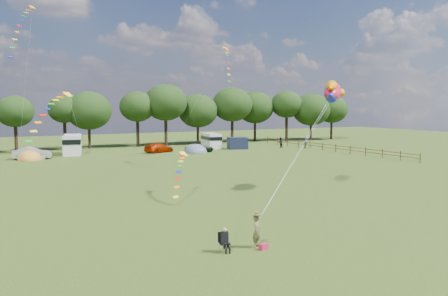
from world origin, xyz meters
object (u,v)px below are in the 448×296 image
kite_flyer (257,231)px  walker_b (305,143)px  car_b (32,153)px  tent_greyblue (195,153)px  car_c (159,148)px  fish_kite (332,92)px  walker_a (280,142)px  tent_orange (30,160)px  car_d (200,148)px  campervan_c (72,144)px  campervan_d (211,140)px  camp_chair (224,237)px

kite_flyer → walker_b: kite_flyer is taller
car_b → tent_greyblue: size_ratio=1.17×
kite_flyer → tent_greyblue: bearing=26.3°
car_c → kite_flyer: kite_flyer is taller
walker_b → fish_kite: bearing=45.8°
fish_kite → walker_b: 38.39m
walker_a → tent_orange: bearing=-17.8°
tent_greyblue → car_c: bearing=146.4°
car_c → car_d: (5.36, -2.46, -0.09)m
tent_greyblue → campervan_c: bearing=158.7°
car_c → fish_kite: fish_kite is taller
car_b → campervan_d: bearing=-73.1°
campervan_d → kite_flyer: bearing=164.1°
camp_chair → kite_flyer: bearing=13.8°
kite_flyer → walker_b: 55.54m
camp_chair → walker_b: walker_b is taller
campervan_c → camp_chair: bearing=-169.4°
walker_b → car_d: bearing=-15.9°
camp_chair → fish_kite: bearing=51.1°
camp_chair → fish_kite: 21.16m
car_b → kite_flyer: kite_flyer is taller
car_d → kite_flyer: kite_flyer is taller
tent_greyblue → kite_flyer: 47.16m
tent_orange → camp_chair: 45.76m
camp_chair → walker_a: size_ratio=0.71×
car_c → walker_a: size_ratio=2.70×
car_d → tent_orange: 23.09m
fish_kite → walker_a: fish_kite is taller
car_d → walker_b: size_ratio=2.82×
car_d → fish_kite: size_ratio=1.15×
car_b → fish_kite: fish_kite is taller
tent_greyblue → walker_a: 15.56m
car_b → kite_flyer: size_ratio=2.68×
campervan_c → fish_kite: (13.25, -38.70, 6.62)m
campervan_d → camp_chair: size_ratio=4.14×
car_d → kite_flyer: size_ratio=2.67×
tent_greyblue → kite_flyer: bearing=-111.3°
campervan_d → kite_flyer: 54.69m
car_b → car_c: 17.28m
tent_orange → walker_b: bearing=-4.4°
campervan_c → tent_orange: campervan_c is taller
car_c → campervan_c: 11.99m
car_d → camp_chair: 48.58m
car_d → walker_b: 17.69m
campervan_d → kite_flyer: campervan_d is taller
campervan_c → walker_b: campervan_c is taller
camp_chair → tent_orange: bearing=110.2°
fish_kite → car_c: bearing=48.9°
tent_greyblue → fish_kite: bearing=-94.7°
camp_chair → fish_kite: size_ratio=0.32×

